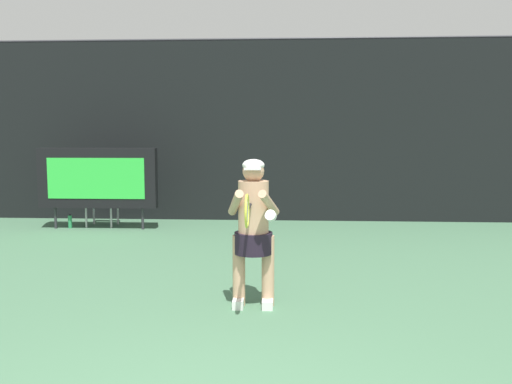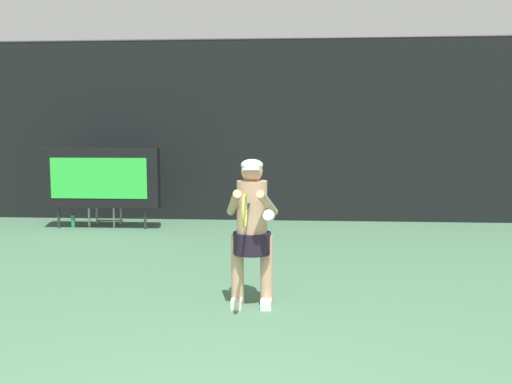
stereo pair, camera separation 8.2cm
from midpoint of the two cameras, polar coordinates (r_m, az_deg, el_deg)
backdrop_screen at (r=11.06m, az=0.78°, el=6.38°), size 18.00×0.12×3.66m
scoreboard at (r=10.46m, az=-16.45°, el=1.40°), size 2.20×0.21×1.50m
umpire_chair at (r=10.87m, az=-15.93°, el=-0.15°), size 0.52×0.44×1.08m
water_bottle at (r=10.81m, az=-19.08°, el=-2.94°), size 0.07×0.07×0.27m
tennis_player at (r=5.55m, az=-0.70°, el=-3.58°), size 0.54×0.61×1.51m
tennis_racket at (r=4.94m, az=-1.41°, el=-1.95°), size 0.03×0.60×0.31m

